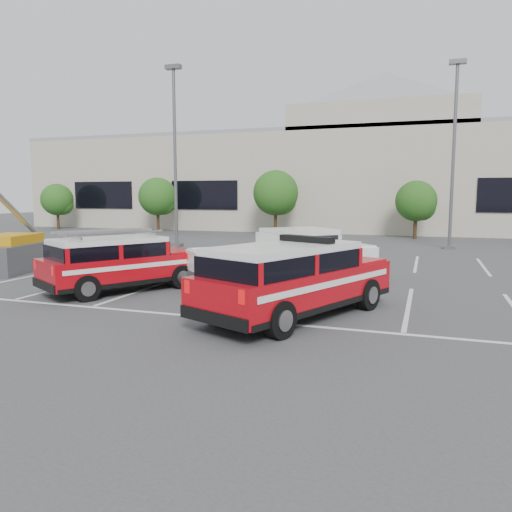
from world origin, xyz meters
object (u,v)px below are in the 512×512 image
(ladder_suv, at_px, (120,267))
(convention_building, at_px, (363,176))
(tree_mid_left, at_px, (277,195))
(tree_mid_right, at_px, (417,202))
(light_pole_left, at_px, (175,157))
(tree_left, at_px, (159,198))
(white_pickup, at_px, (286,263))
(fire_chief_suv, at_px, (294,285))
(tree_far_left, at_px, (58,201))
(utility_rig, at_px, (7,255))
(light_pole_mid, at_px, (453,155))

(ladder_suv, bearing_deg, convention_building, 114.55)
(tree_mid_left, bearing_deg, tree_mid_right, -0.00)
(light_pole_left, bearing_deg, tree_mid_right, 37.50)
(tree_left, xyz_separation_m, tree_mid_right, (20.00, -0.00, -0.27))
(white_pickup, bearing_deg, ladder_suv, -103.97)
(fire_chief_suv, height_order, white_pickup, fire_chief_suv)
(convention_building, distance_m, tree_mid_left, 11.19)
(tree_mid_right, bearing_deg, tree_far_left, 180.00)
(fire_chief_suv, bearing_deg, tree_mid_right, 107.83)
(tree_left, bearing_deg, tree_mid_right, -0.00)
(utility_rig, bearing_deg, tree_left, 93.12)
(light_pole_mid, distance_m, ladder_suv, 20.00)
(tree_mid_left, relative_size, white_pickup, 0.82)
(tree_mid_left, relative_size, light_pole_left, 0.47)
(tree_mid_left, xyz_separation_m, utility_rig, (-5.07, -20.54, -2.39))
(white_pickup, bearing_deg, tree_far_left, -170.60)
(tree_mid_left, bearing_deg, light_pole_left, -107.10)
(fire_chief_suv, bearing_deg, light_pole_left, 150.71)
(convention_building, bearing_deg, tree_left, -146.95)
(tree_far_left, height_order, tree_mid_right, same)
(tree_far_left, bearing_deg, light_pole_mid, -10.73)
(tree_mid_left, height_order, tree_mid_right, tree_mid_left)
(tree_left, bearing_deg, ladder_suv, -62.82)
(fire_chief_suv, xyz_separation_m, utility_rig, (-12.73, 3.60, -0.16))
(convention_building, height_order, light_pole_mid, convention_building)
(tree_mid_right, bearing_deg, white_pickup, -100.55)
(convention_building, xyz_separation_m, light_pole_left, (-8.18, -19.86, 0.47))
(light_pole_mid, distance_m, utility_rig, 22.78)
(tree_left, height_order, light_pole_mid, light_pole_mid)
(tree_mid_left, distance_m, light_pole_mid, 13.53)
(tree_mid_left, height_order, ladder_suv, tree_mid_left)
(ladder_suv, bearing_deg, light_pole_mid, 88.82)
(tree_left, height_order, ladder_suv, tree_left)
(light_pole_left, height_order, fire_chief_suv, light_pole_left)
(tree_left, relative_size, utility_rig, 1.05)
(light_pole_left, distance_m, ladder_suv, 14.13)
(light_pole_left, bearing_deg, white_pickup, -46.72)
(tree_mid_right, relative_size, fire_chief_suv, 0.66)
(tree_far_left, bearing_deg, utility_rig, -53.98)
(white_pickup, bearing_deg, utility_rig, -130.56)
(light_pole_left, height_order, light_pole_mid, same)
(tree_left, xyz_separation_m, tree_mid_left, (10.00, 0.00, 0.27))
(tree_far_left, bearing_deg, ladder_suv, -46.30)
(light_pole_left, bearing_deg, convention_building, 67.61)
(tree_far_left, relative_size, tree_left, 0.90)
(fire_chief_suv, bearing_deg, tree_left, 149.55)
(fire_chief_suv, distance_m, utility_rig, 13.23)
(tree_far_left, xyz_separation_m, utility_rig, (14.93, -20.54, -1.85))
(tree_far_left, distance_m, fire_chief_suv, 36.75)
(tree_mid_left, relative_size, tree_mid_right, 1.21)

